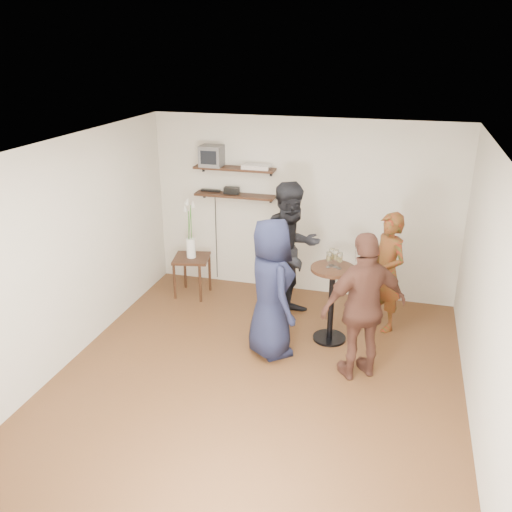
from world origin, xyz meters
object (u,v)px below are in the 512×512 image
(person_plaid, at_px, (387,272))
(drinks_table, at_px, (332,294))
(person_brown, at_px, (364,307))
(radio, at_px, (232,191))
(crt_monitor, at_px, (212,156))
(dvd_deck, at_px, (257,167))
(side_table, at_px, (192,263))
(person_dark, at_px, (291,251))
(person_navy, at_px, (271,288))

(person_plaid, bearing_deg, drinks_table, -90.00)
(drinks_table, xyz_separation_m, person_brown, (0.44, -0.69, 0.22))
(radio, distance_m, person_brown, 2.98)
(crt_monitor, xyz_separation_m, drinks_table, (1.99, -1.27, -1.38))
(dvd_deck, distance_m, drinks_table, 2.22)
(dvd_deck, height_order, side_table, dvd_deck)
(crt_monitor, xyz_separation_m, person_brown, (2.44, -1.96, -1.16))
(person_plaid, distance_m, person_dark, 1.27)
(crt_monitor, distance_m, drinks_table, 2.74)
(dvd_deck, bearing_deg, radio, 180.00)
(radio, bearing_deg, dvd_deck, 0.00)
(radio, xyz_separation_m, person_dark, (1.07, -0.74, -0.57))
(dvd_deck, bearing_deg, person_plaid, -20.84)
(person_brown, bearing_deg, side_table, -61.68)
(side_table, xyz_separation_m, drinks_table, (2.18, -0.77, 0.14))
(crt_monitor, xyz_separation_m, person_dark, (1.36, -0.74, -1.07))
(side_table, relative_size, person_brown, 0.35)
(drinks_table, relative_size, person_plaid, 0.63)
(person_navy, bearing_deg, person_dark, -38.28)
(person_plaid, bearing_deg, person_navy, -91.46)
(radio, xyz_separation_m, drinks_table, (1.70, -1.27, -0.88))
(radio, relative_size, drinks_table, 0.22)
(drinks_table, height_order, person_plaid, person_plaid)
(crt_monitor, relative_size, dvd_deck, 0.80)
(person_brown, bearing_deg, person_dark, -81.11)
(radio, distance_m, person_plaid, 2.56)
(crt_monitor, distance_m, person_navy, 2.50)
(radio, relative_size, person_plaid, 0.14)
(drinks_table, bearing_deg, dvd_deck, 136.15)
(radio, bearing_deg, person_plaid, -17.65)
(drinks_table, distance_m, person_brown, 0.85)
(person_plaid, height_order, person_brown, person_brown)
(person_brown, bearing_deg, crt_monitor, -71.36)
(crt_monitor, relative_size, person_navy, 0.19)
(crt_monitor, bearing_deg, dvd_deck, 0.00)
(side_table, bearing_deg, radio, 46.37)
(person_plaid, distance_m, person_brown, 1.23)
(person_plaid, height_order, person_navy, person_navy)
(drinks_table, height_order, person_navy, person_navy)
(crt_monitor, distance_m, radio, 0.58)
(person_dark, xyz_separation_m, person_brown, (1.07, -1.22, -0.09))
(person_plaid, bearing_deg, radio, -147.46)
(crt_monitor, bearing_deg, drinks_table, -32.45)
(crt_monitor, height_order, radio, crt_monitor)
(radio, height_order, person_dark, person_dark)
(dvd_deck, distance_m, radio, 0.54)
(radio, relative_size, side_table, 0.36)
(side_table, distance_m, person_navy, 2.01)
(side_table, height_order, drinks_table, drinks_table)
(side_table, xyz_separation_m, person_brown, (2.62, -1.46, 0.35))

